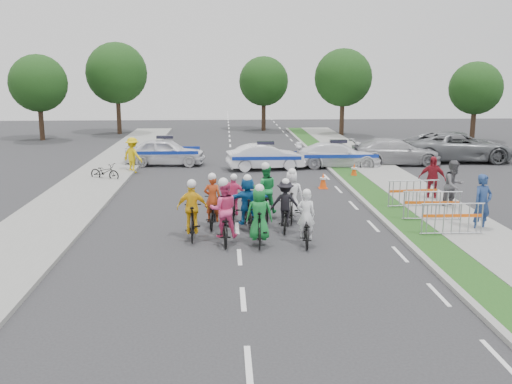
{
  "coord_description": "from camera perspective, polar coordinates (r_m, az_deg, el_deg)",
  "views": [
    {
      "loc": [
        -0.38,
        -15.32,
        5.19
      ],
      "look_at": [
        0.66,
        3.61,
        1.1
      ],
      "focal_mm": 40.0,
      "sensor_mm": 36.0,
      "label": 1
    }
  ],
  "objects": [
    {
      "name": "tree_1",
      "position": [
        46.29,
        8.7,
        11.22
      ],
      "size": [
        4.55,
        4.55,
        6.82
      ],
      "color": "#382619",
      "rests_on": "ground"
    },
    {
      "name": "barrier_2",
      "position": [
        22.29,
        15.44,
        -0.26
      ],
      "size": [
        2.03,
        0.66,
        1.12
      ],
      "primitive_type": null,
      "rotation": [
        0.0,
        0.0,
        0.08
      ],
      "color": "#A5A8AD",
      "rests_on": "ground"
    },
    {
      "name": "rider_6",
      "position": [
        19.19,
        -4.35,
        -1.67
      ],
      "size": [
        0.76,
        1.85,
        1.85
      ],
      "rotation": [
        0.0,
        0.0,
        3.07
      ],
      "color": "black",
      "rests_on": "ground"
    },
    {
      "name": "rider_4",
      "position": [
        18.68,
        2.93,
        -1.79
      ],
      "size": [
        1.04,
        1.78,
        1.75
      ],
      "rotation": [
        0.0,
        0.0,
        3.01
      ],
      "color": "black",
      "rests_on": "ground"
    },
    {
      "name": "rider_9",
      "position": [
        19.96,
        -2.22,
        -0.99
      ],
      "size": [
        0.85,
        1.6,
        1.66
      ],
      "rotation": [
        0.0,
        0.0,
        3.08
      ],
      "color": "black",
      "rests_on": "ground"
    },
    {
      "name": "rider_7",
      "position": [
        19.77,
        3.57,
        -0.87
      ],
      "size": [
        0.84,
        1.84,
        1.89
      ],
      "rotation": [
        0.0,
        0.0,
        3.04
      ],
      "color": "black",
      "rests_on": "ground"
    },
    {
      "name": "rider_2",
      "position": [
        17.37,
        -3.24,
        -2.66
      ],
      "size": [
        0.88,
        2.02,
        2.03
      ],
      "rotation": [
        0.0,
        0.0,
        3.2
      ],
      "color": "black",
      "rests_on": "ground"
    },
    {
      "name": "rider_1",
      "position": [
        17.08,
        0.33,
        -2.95
      ],
      "size": [
        0.81,
        1.82,
        1.89
      ],
      "rotation": [
        0.0,
        0.0,
        3.1
      ],
      "color": "black",
      "rests_on": "ground"
    },
    {
      "name": "grass_strip",
      "position": [
        21.85,
        13.37,
        -1.76
      ],
      "size": [
        1.2,
        60.0,
        0.11
      ],
      "primitive_type": "cube",
      "color": "#164315",
      "rests_on": "ground"
    },
    {
      "name": "tree_4",
      "position": [
        49.45,
        0.78,
        11.0
      ],
      "size": [
        4.2,
        4.2,
        6.3
      ],
      "color": "#382619",
      "rests_on": "ground"
    },
    {
      "name": "police_car_0",
      "position": [
        31.88,
        -9.05,
        3.99
      ],
      "size": [
        4.46,
        2.06,
        1.48
      ],
      "primitive_type": "imported",
      "rotation": [
        0.0,
        0.0,
        1.5
      ],
      "color": "white",
      "rests_on": "ground"
    },
    {
      "name": "sidewalk_right",
      "position": [
        22.42,
        17.79,
        -1.63
      ],
      "size": [
        2.4,
        60.0,
        0.13
      ],
      "primitive_type": "cube",
      "color": "gray",
      "rests_on": "ground"
    },
    {
      "name": "marshal_hiviz",
      "position": [
        29.8,
        -12.23,
        3.62
      ],
      "size": [
        1.34,
        1.23,
        1.81
      ],
      "primitive_type": "imported",
      "rotation": [
        0.0,
        0.0,
        2.51
      ],
      "color": "yellow",
      "rests_on": "ground"
    },
    {
      "name": "parked_bike",
      "position": [
        28.02,
        -14.89,
        1.96
      ],
      "size": [
        1.68,
        1.19,
        0.84
      ],
      "primitive_type": "imported",
      "rotation": [
        0.0,
        0.0,
        1.12
      ],
      "color": "black",
      "rests_on": "ground"
    },
    {
      "name": "ground",
      "position": [
        16.18,
        -1.66,
        -6.54
      ],
      "size": [
        90.0,
        90.0,
        0.0
      ],
      "primitive_type": "plane",
      "color": "#28282B",
      "rests_on": "ground"
    },
    {
      "name": "civilian_suv",
      "position": [
        34.78,
        19.63,
        4.29
      ],
      "size": [
        6.28,
        3.22,
        1.7
      ],
      "primitive_type": "imported",
      "rotation": [
        0.0,
        0.0,
        1.5
      ],
      "color": "slate",
      "rests_on": "ground"
    },
    {
      "name": "tree_0",
      "position": [
        45.42,
        -20.94,
        10.12
      ],
      "size": [
        4.2,
        4.2,
        6.3
      ],
      "color": "#382619",
      "rests_on": "ground"
    },
    {
      "name": "tree_3",
      "position": [
        48.1,
        -13.76,
        11.47
      ],
      "size": [
        4.9,
        4.9,
        7.35
      ],
      "color": "#382619",
      "rests_on": "ground"
    },
    {
      "name": "rider_8",
      "position": [
        20.29,
        0.92,
        -0.5
      ],
      "size": [
        0.84,
        1.97,
        2.01
      ],
      "rotation": [
        0.0,
        0.0,
        3.15
      ],
      "color": "black",
      "rests_on": "ground"
    },
    {
      "name": "tree_2",
      "position": [
        45.24,
        21.13,
        9.65
      ],
      "size": [
        3.85,
        3.85,
        5.77
      ],
      "color": "#382619",
      "rests_on": "ground"
    },
    {
      "name": "curb_right",
      "position": [
        21.66,
        11.6,
        -1.78
      ],
      "size": [
        0.2,
        60.0,
        0.12
      ],
      "primitive_type": "cube",
      "color": "gray",
      "rests_on": "ground"
    },
    {
      "name": "rider_3",
      "position": [
        17.82,
        -6.36,
        -2.39
      ],
      "size": [
        0.96,
        1.82,
        1.91
      ],
      "rotation": [
        0.0,
        0.0,
        3.16
      ],
      "color": "black",
      "rests_on": "ground"
    },
    {
      "name": "cone_1",
      "position": [
        28.31,
        9.78,
        2.13
      ],
      "size": [
        0.4,
        0.4,
        0.7
      ],
      "color": "#F24C0C",
      "rests_on": "ground"
    },
    {
      "name": "spectator_0",
      "position": [
        19.79,
        21.7,
        -1.07
      ],
      "size": [
        0.81,
        0.67,
        1.91
      ],
      "primitive_type": "imported",
      "rotation": [
        0.0,
        0.0,
        0.35
      ],
      "color": "navy",
      "rests_on": "ground"
    },
    {
      "name": "rider_5",
      "position": [
        18.82,
        -0.86,
        -1.39
      ],
      "size": [
        1.52,
        1.81,
        1.85
      ],
      "rotation": [
        0.0,
        0.0,
        3.28
      ],
      "color": "black",
      "rests_on": "ground"
    },
    {
      "name": "sidewalk_left",
      "position": [
        21.83,
        -19.35,
        -2.11
      ],
      "size": [
        3.0,
        60.0,
        0.13
      ],
      "primitive_type": "cube",
      "color": "gray",
      "rests_on": "ground"
    },
    {
      "name": "spectator_2",
      "position": [
        23.79,
        17.2,
        1.26
      ],
      "size": [
        1.15,
        0.87,
        1.82
      ],
      "primitive_type": "imported",
      "rotation": [
        0.0,
        0.0,
        -0.45
      ],
      "color": "maroon",
      "rests_on": "ground"
    },
    {
      "name": "spectator_1",
      "position": [
        22.63,
        19.16,
        0.66
      ],
      "size": [
        1.12,
        1.02,
        1.87
      ],
      "primitive_type": "imported",
      "rotation": [
        0.0,
        0.0,
        0.42
      ],
      "color": "#545358",
      "rests_on": "ground"
    },
    {
      "name": "police_car_2",
      "position": [
        31.13,
        8.2,
        3.68
      ],
      "size": [
        4.76,
        2.39,
        1.33
      ],
      "primitive_type": "imported",
      "rotation": [
        0.0,
        0.0,
        1.45
      ],
      "color": "white",
      "rests_on": "ground"
    },
    {
      "name": "barrier_0",
      "position": [
        18.87,
        19.01,
        -2.71
      ],
      "size": [
        2.01,
        0.53,
        1.12
      ],
      "primitive_type": null,
      "rotation": [
        0.0,
        0.0,
        -0.01
      ],
      "color": "#A5A8AD",
      "rests_on": "ground"
    },
    {
      "name": "cone_0",
      "position": [
        25.49,
        6.73,
        1.12
      ],
      "size": [
        0.4,
        0.4,
        0.7
      ],
      "color": "#F24C0C",
      "rests_on": "ground"
    },
    {
      "name": "civilian_sedan",
      "position": [
        32.56,
        13.77,
        3.93
      ],
      "size": [
        4.99,
        2.08,
        1.44
      ],
      "primitive_type": "imported",
      "rotation": [
        0.0,
        0.0,
        1.56
      ],
      "color": "#A9A9AE",
      "rests_on": "ground"
    },
    {
      "name": "rider_0",
      "position": [
        17.22,
        4.99,
        -3.41
      ],
      "size": [
        0.73,
        1.75,
        1.74
      ],
      "rotation": [
        0.0,
        0.0,
        3.06
      ],
      "color": "black",
      "rests_on": "ground"
    },
    {
      "name": "police_car_1",
      "position": [
        30.11,
        0.95,
        3.53
      ],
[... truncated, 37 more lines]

